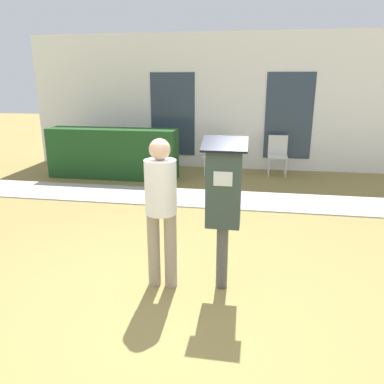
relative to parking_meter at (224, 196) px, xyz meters
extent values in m
plane|color=olive|center=(-0.36, -0.46, -1.02)|extent=(40.00, 40.00, 0.00)
cube|color=#B7B2A8|center=(-0.36, 3.04, -1.01)|extent=(12.00, 1.10, 0.02)
cube|color=white|center=(-0.36, 5.79, 0.58)|extent=(10.00, 0.24, 3.20)
cube|color=#2D3D4C|center=(-1.76, 5.66, 0.28)|extent=(1.10, 0.02, 2.00)
cube|color=#2D3D4C|center=(1.04, 5.66, 0.28)|extent=(1.10, 0.02, 2.00)
cylinder|color=#4C4C4C|center=(0.00, 0.00, -0.67)|extent=(0.12, 0.12, 0.70)
cube|color=#2D3D38|center=(0.00, 0.00, 0.08)|extent=(0.34, 0.22, 0.80)
cube|color=silver|center=(0.00, -0.12, 0.20)|extent=(0.18, 0.01, 0.14)
cube|color=black|center=(0.00, 0.00, 0.51)|extent=(0.44, 0.31, 0.12)
cylinder|color=gray|center=(-0.71, -0.07, -0.61)|extent=(0.13, 0.13, 0.82)
cylinder|color=gray|center=(-0.53, -0.07, -0.61)|extent=(0.13, 0.13, 0.82)
cylinder|color=white|center=(-0.62, -0.07, 0.08)|extent=(0.32, 0.32, 0.55)
sphere|color=#D8AD8C|center=(-0.62, -0.07, 0.46)|extent=(0.21, 0.21, 0.21)
cylinder|color=silver|center=(-0.83, 4.71, -0.81)|extent=(0.03, 0.03, 0.42)
cylinder|color=silver|center=(-0.45, 4.71, -0.81)|extent=(0.03, 0.03, 0.42)
cylinder|color=silver|center=(-0.83, 5.09, -0.81)|extent=(0.03, 0.03, 0.42)
cylinder|color=silver|center=(-0.45, 5.09, -0.81)|extent=(0.03, 0.03, 0.42)
cube|color=silver|center=(-0.64, 4.90, -0.58)|extent=(0.44, 0.44, 0.04)
cube|color=silver|center=(-0.64, 5.10, -0.34)|extent=(0.44, 0.04, 0.44)
cylinder|color=silver|center=(0.62, 4.92, -0.81)|extent=(0.03, 0.03, 0.42)
cylinder|color=silver|center=(1.00, 4.92, -0.81)|extent=(0.03, 0.03, 0.42)
cylinder|color=silver|center=(0.62, 5.30, -0.81)|extent=(0.03, 0.03, 0.42)
cylinder|color=silver|center=(1.00, 5.30, -0.81)|extent=(0.03, 0.03, 0.42)
cube|color=silver|center=(0.81, 5.11, -0.58)|extent=(0.44, 0.44, 0.04)
cube|color=silver|center=(0.81, 5.31, -0.34)|extent=(0.44, 0.04, 0.44)
cube|color=#1E471E|center=(-2.84, 4.30, -0.47)|extent=(2.89, 0.60, 1.10)
camera|label=1|loc=(0.28, -3.54, 1.10)|focal=35.00mm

